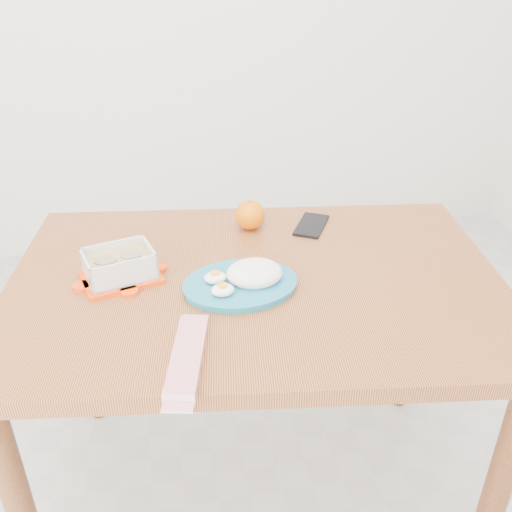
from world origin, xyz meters
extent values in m
cube|color=#A6632F|center=(0.02, 0.13, 0.73)|extent=(1.28, 0.94, 0.04)
cylinder|color=brown|center=(0.51, -0.27, 0.35)|extent=(0.06, 0.06, 0.71)
cylinder|color=brown|center=(-0.46, 0.53, 0.35)|extent=(0.06, 0.06, 0.71)
cylinder|color=brown|center=(0.59, 0.39, 0.35)|extent=(0.06, 0.06, 0.71)
cube|color=#FF3E07|center=(-0.29, 0.19, 0.76)|extent=(0.21, 0.18, 0.01)
cube|color=silver|center=(-0.29, 0.19, 0.79)|extent=(0.18, 0.15, 0.07)
cube|color=tan|center=(-0.29, 0.19, 0.79)|extent=(0.17, 0.14, 0.04)
cylinder|color=tan|center=(-0.32, 0.18, 0.80)|extent=(0.06, 0.06, 0.02)
cylinder|color=tan|center=(-0.27, 0.19, 0.80)|extent=(0.06, 0.06, 0.02)
sphere|color=#F06004|center=(0.06, 0.39, 0.79)|extent=(0.08, 0.08, 0.08)
cylinder|color=#19718E|center=(-0.02, 0.09, 0.76)|extent=(0.29, 0.29, 0.02)
ellipsoid|color=white|center=(0.01, 0.10, 0.79)|extent=(0.14, 0.12, 0.06)
ellipsoid|color=white|center=(-0.08, 0.10, 0.78)|extent=(0.06, 0.05, 0.03)
ellipsoid|color=white|center=(-0.07, 0.05, 0.78)|extent=(0.06, 0.05, 0.03)
cube|color=red|center=(-0.16, -0.14, 0.76)|extent=(0.11, 0.24, 0.02)
cube|color=black|center=(0.23, 0.37, 0.75)|extent=(0.13, 0.16, 0.01)
camera|label=1|loc=(-0.19, -1.01, 1.48)|focal=40.00mm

